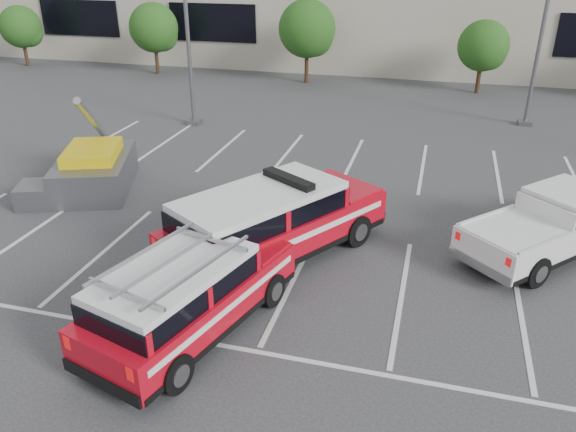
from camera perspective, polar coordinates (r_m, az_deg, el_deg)
name	(u,v)px	position (r m, az deg, el deg)	size (l,w,h in m)	color
ground	(293,281)	(14.20, 0.50, -6.59)	(120.00, 120.00, 0.00)	#303032
stall_markings	(329,208)	(18.06, 4.17, 0.85)	(23.00, 15.00, 0.01)	silver
tree_far_left	(22,28)	(44.04, -25.38, 16.85)	(2.77, 2.77, 3.99)	#3F2B19
tree_left	(155,29)	(38.44, -13.31, 17.96)	(3.07, 3.07, 4.42)	#3F2B19
tree_mid_left	(309,31)	(34.87, 2.12, 18.29)	(3.37, 3.37, 4.85)	#3F2B19
tree_mid_right	(485,48)	(34.08, 19.35, 15.84)	(2.77, 2.77, 3.99)	#3F2B19
light_pole_left	(186,7)	(26.16, -10.36, 20.13)	(0.90, 0.60, 10.24)	#59595E
light_pole_mid	(546,8)	(27.98, 24.78, 18.67)	(0.90, 0.60, 10.24)	#59595E
fire_chief_suv	(274,227)	(14.81, -1.45, -1.12)	(5.26, 6.53, 2.21)	#B30817
white_pickup	(553,229)	(16.78, 25.34, -1.20)	(5.24, 5.46, 1.73)	silver
ladder_suv	(189,300)	(12.24, -10.00, -8.40)	(3.37, 5.50, 2.03)	#B30817
utility_rig	(91,171)	(20.30, -19.40, 4.33)	(3.53, 4.65, 3.38)	#59595E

